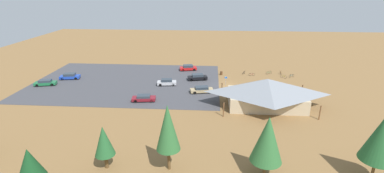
{
  "coord_description": "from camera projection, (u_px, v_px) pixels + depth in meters",
  "views": [
    {
      "loc": [
        3.61,
        59.57,
        21.53
      ],
      "look_at": [
        7.52,
        4.34,
        1.2
      ],
      "focal_mm": 26.08,
      "sensor_mm": 36.0,
      "label": 1
    }
  ],
  "objects": [
    {
      "name": "pine_far_east",
      "position": [
        104.0,
        141.0,
        33.57
      ],
      "size": [
        2.46,
        2.46,
        5.75
      ],
      "color": "brown",
      "rests_on": "ground"
    },
    {
      "name": "lot_sign",
      "position": [
        226.0,
        80.0,
        62.55
      ],
      "size": [
        0.56,
        0.08,
        2.2
      ],
      "color": "#99999E",
      "rests_on": "ground"
    },
    {
      "name": "car_tan_second_row",
      "position": [
        202.0,
        90.0,
        58.65
      ],
      "size": [
        5.03,
        2.71,
        1.33
      ],
      "color": "tan",
      "rests_on": "parking_lot_asphalt"
    },
    {
      "name": "car_red_inner_stall",
      "position": [
        188.0,
        68.0,
        73.88
      ],
      "size": [
        4.7,
        2.79,
        1.45
      ],
      "color": "red",
      "rests_on": "parking_lot_asphalt"
    },
    {
      "name": "visitor_crossing_yard",
      "position": [
        269.0,
        82.0,
        62.45
      ],
      "size": [
        0.36,
        0.38,
        1.63
      ],
      "color": "#2D3347",
      "rests_on": "ground"
    },
    {
      "name": "trash_bin",
      "position": [
        221.0,
        73.0,
        70.42
      ],
      "size": [
        0.6,
        0.6,
        0.9
      ],
      "primitive_type": "cylinder",
      "color": "brown",
      "rests_on": "ground"
    },
    {
      "name": "pine_midwest",
      "position": [
        382.0,
        137.0,
        30.7
      ],
      "size": [
        3.93,
        3.93,
        8.59
      ],
      "color": "brown",
      "rests_on": "ground"
    },
    {
      "name": "pine_mideast",
      "position": [
        268.0,
        139.0,
        31.84
      ],
      "size": [
        3.75,
        3.75,
        7.75
      ],
      "color": "brown",
      "rests_on": "ground"
    },
    {
      "name": "bicycle_green_yard_left",
      "position": [
        269.0,
        73.0,
        70.92
      ],
      "size": [
        1.56,
        0.65,
        0.85
      ],
      "color": "black",
      "rests_on": "ground"
    },
    {
      "name": "bicycle_black_yard_right",
      "position": [
        244.0,
        73.0,
        71.02
      ],
      "size": [
        0.86,
        1.5,
        0.8
      ],
      "color": "black",
      "rests_on": "ground"
    },
    {
      "name": "bicycle_orange_by_bin",
      "position": [
        281.0,
        73.0,
        70.81
      ],
      "size": [
        0.48,
        1.74,
        0.84
      ],
      "color": "black",
      "rests_on": "ground"
    },
    {
      "name": "bicycle_red_yard_front",
      "position": [
        252.0,
        74.0,
        69.64
      ],
      "size": [
        1.6,
        0.48,
        0.76
      ],
      "color": "black",
      "rests_on": "ground"
    },
    {
      "name": "parking_lot_asphalt",
      "position": [
        127.0,
        82.0,
        65.56
      ],
      "size": [
        42.93,
        29.45,
        0.05
      ],
      "primitive_type": "cube",
      "color": "#424247",
      "rests_on": "ground"
    },
    {
      "name": "pine_center",
      "position": [
        30.0,
        164.0,
        29.4
      ],
      "size": [
        2.95,
        2.95,
        5.53
      ],
      "color": "brown",
      "rests_on": "ground"
    },
    {
      "name": "bicycle_purple_trailside",
      "position": [
        306.0,
        99.0,
        54.63
      ],
      "size": [
        1.74,
        0.48,
        0.82
      ],
      "color": "black",
      "rests_on": "ground"
    },
    {
      "name": "bicycle_teal_lone_west",
      "position": [
        292.0,
        76.0,
        68.57
      ],
      "size": [
        1.52,
        0.87,
        0.81
      ],
      "color": "black",
      "rests_on": "ground"
    },
    {
      "name": "car_silver_aisle_side",
      "position": [
        167.0,
        82.0,
        62.92
      ],
      "size": [
        4.43,
        2.21,
        1.47
      ],
      "color": "#BCBCC1",
      "rests_on": "parking_lot_asphalt"
    },
    {
      "name": "bicycle_yellow_near_sign",
      "position": [
        284.0,
        77.0,
        68.04
      ],
      "size": [
        1.24,
        1.14,
        0.85
      ],
      "color": "black",
      "rests_on": "ground"
    },
    {
      "name": "car_blue_far_end",
      "position": [
        70.0,
        76.0,
        67.04
      ],
      "size": [
        4.8,
        2.61,
        1.41
      ],
      "color": "#1E42B2",
      "rests_on": "parking_lot_asphalt"
    },
    {
      "name": "bike_pavilion",
      "position": [
        267.0,
        91.0,
        51.42
      ],
      "size": [
        16.53,
        10.52,
        5.38
      ],
      "color": "#C6B28E",
      "rests_on": "ground"
    },
    {
      "name": "ground",
      "position": [
        227.0,
        86.0,
        62.96
      ],
      "size": [
        160.0,
        160.0,
        0.0
      ],
      "primitive_type": "plane",
      "color": "olive",
      "rests_on": "ground"
    },
    {
      "name": "pine_east",
      "position": [
        168.0,
        128.0,
        32.63
      ],
      "size": [
        2.92,
        2.92,
        8.67
      ],
      "color": "brown",
      "rests_on": "ground"
    },
    {
      "name": "car_maroon_near_entry",
      "position": [
        144.0,
        98.0,
        54.37
      ],
      "size": [
        4.72,
        2.37,
        1.24
      ],
      "color": "maroon",
      "rests_on": "parking_lot_asphalt"
    },
    {
      "name": "car_green_back_corner",
      "position": [
        45.0,
        83.0,
        62.81
      ],
      "size": [
        4.89,
        2.71,
        1.31
      ],
      "color": "#1E6B3D",
      "rests_on": "parking_lot_asphalt"
    },
    {
      "name": "car_black_end_stall",
      "position": [
        197.0,
        77.0,
        66.36
      ],
      "size": [
        4.84,
        2.69,
        1.48
      ],
      "color": "black",
      "rests_on": "parking_lot_asphalt"
    }
  ]
}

